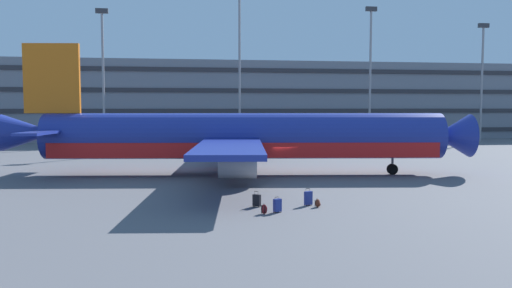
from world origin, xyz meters
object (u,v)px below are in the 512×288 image
at_px(suitcase_laid_flat, 257,200).
at_px(backpack_upright, 318,203).
at_px(airliner, 240,138).
at_px(suitcase_teal, 308,198).
at_px(backpack_silver, 264,209).
at_px(suitcase_black, 277,205).

bearing_deg(suitcase_laid_flat, backpack_upright, -10.74).
distance_m(airliner, suitcase_teal, 14.18).
xyz_separation_m(suitcase_teal, backpack_silver, (-2.91, -1.92, -0.19)).
relative_size(airliner, suitcase_teal, 39.33).
height_order(suitcase_laid_flat, backpack_upright, suitcase_laid_flat).
bearing_deg(backpack_silver, airliner, 88.08).
bearing_deg(suitcase_laid_flat, backpack_silver, -87.00).
height_order(airliner, suitcase_laid_flat, airliner).
bearing_deg(suitcase_teal, backpack_upright, -54.97).
bearing_deg(suitcase_black, backpack_upright, 22.30).
bearing_deg(airliner, suitcase_teal, -80.14).
height_order(backpack_upright, backpack_silver, backpack_silver).
height_order(suitcase_teal, suitcase_laid_flat, suitcase_teal).
relative_size(suitcase_laid_flat, backpack_silver, 1.61).
bearing_deg(suitcase_black, airliner, 90.92).
height_order(suitcase_laid_flat, backpack_silver, suitcase_laid_flat).
xyz_separation_m(airliner, suitcase_black, (0.25, -15.35, -2.70)).
bearing_deg(suitcase_teal, airliner, 99.86).
xyz_separation_m(suitcase_laid_flat, suitcase_black, (0.87, -1.69, 0.02)).
xyz_separation_m(suitcase_teal, backpack_upright, (0.41, -0.58, -0.21)).
relative_size(suitcase_black, backpack_upright, 1.63).
height_order(airliner, backpack_upright, airliner).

